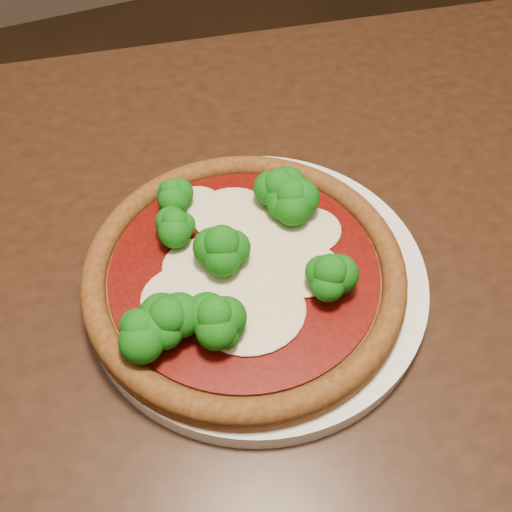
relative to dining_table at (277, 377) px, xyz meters
name	(u,v)px	position (x,y,z in m)	size (l,w,h in m)	color
dining_table	(277,377)	(0.00, 0.00, 0.00)	(1.24, 1.06, 0.75)	black
plate	(256,278)	(0.00, 0.05, 0.11)	(0.29, 0.29, 0.02)	white
pizza	(242,267)	(-0.02, 0.04, 0.13)	(0.27, 0.27, 0.06)	brown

